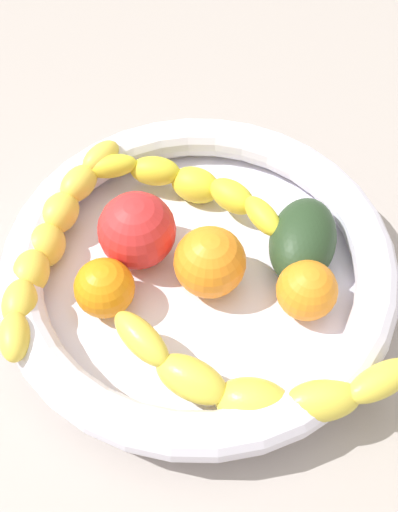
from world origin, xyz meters
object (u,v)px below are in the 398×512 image
at_px(banana_draped_left, 50,241).
at_px(orange_mid_right, 104,288).
at_px(orange_front, 211,261).
at_px(banana_draped_right, 256,385).
at_px(banana_arching_top, 192,186).
at_px(avocado_dark, 303,241).
at_px(fruit_bowl, 199,268).
at_px(tomato_red, 137,230).
at_px(orange_mid_left, 307,290).

height_order(banana_draped_left, orange_mid_right, orange_mid_right).
bearing_deg(orange_front, banana_draped_left, 30.72).
relative_size(banana_draped_right, orange_front, 3.44).
bearing_deg(banana_arching_top, avocado_dark, -172.91).
xyz_separation_m(orange_front, orange_mid_right, (0.05, 0.08, -0.01)).
bearing_deg(fruit_bowl, tomato_red, 17.19).
xyz_separation_m(fruit_bowl, avocado_dark, (-0.06, -0.08, 0.02)).
bearing_deg(banana_arching_top, orange_front, 140.95).
xyz_separation_m(orange_front, tomato_red, (0.07, 0.02, 0.00)).
distance_m(orange_mid_left, orange_mid_right, 0.18).
height_order(orange_front, tomato_red, tomato_red).
distance_m(banana_draped_right, orange_mid_right, 0.16).
bearing_deg(tomato_red, orange_front, -164.93).
bearing_deg(tomato_red, fruit_bowl, -162.81).
distance_m(fruit_bowl, banana_arching_top, 0.09).
relative_size(orange_mid_right, avocado_dark, 0.57).
height_order(orange_mid_left, tomato_red, tomato_red).
bearing_deg(orange_mid_right, tomato_red, -74.40).
bearing_deg(tomato_red, orange_mid_right, 105.60).
relative_size(banana_arching_top, avocado_dark, 2.17).
relative_size(fruit_bowl, orange_front, 5.55).
distance_m(fruit_bowl, banana_draped_left, 0.14).
relative_size(orange_front, tomato_red, 0.90).
xyz_separation_m(banana_draped_right, banana_arching_top, (0.17, -0.12, -0.00)).
bearing_deg(fruit_bowl, banana_arching_top, -44.83).
height_order(banana_draped_left, tomato_red, tomato_red).
height_order(banana_arching_top, orange_mid_right, orange_mid_right).
distance_m(banana_draped_left, orange_mid_left, 0.24).
bearing_deg(tomato_red, banana_draped_right, 165.33).
relative_size(banana_draped_left, orange_front, 3.57).
height_order(fruit_bowl, orange_front, orange_front).
distance_m(orange_front, avocado_dark, 0.09).
xyz_separation_m(banana_draped_left, orange_mid_right, (-0.07, 0.00, -0.00)).
bearing_deg(orange_front, tomato_red, 15.07).
height_order(tomato_red, avocado_dark, tomato_red).
height_order(banana_draped_left, banana_arching_top, banana_draped_left).
bearing_deg(orange_mid_left, orange_mid_right, 39.63).
relative_size(fruit_bowl, tomato_red, 5.01).
bearing_deg(orange_mid_right, banana_draped_right, -174.80).
distance_m(banana_arching_top, tomato_red, 0.08).
bearing_deg(banana_draped_left, fruit_bowl, -146.97).
height_order(banana_draped_left, avocado_dark, avocado_dark).
bearing_deg(tomato_red, avocado_dark, -141.52).
xyz_separation_m(tomato_red, avocado_dark, (-0.12, -0.09, -0.01)).
xyz_separation_m(fruit_bowl, orange_front, (-0.01, -0.00, 0.02)).
distance_m(fruit_bowl, orange_mid_right, 0.09).
bearing_deg(banana_draped_left, orange_front, -149.28).
relative_size(banana_draped_right, banana_arching_top, 1.10).
bearing_deg(banana_draped_left, orange_mid_right, 178.21).
bearing_deg(banana_draped_right, banana_arching_top, -35.44).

